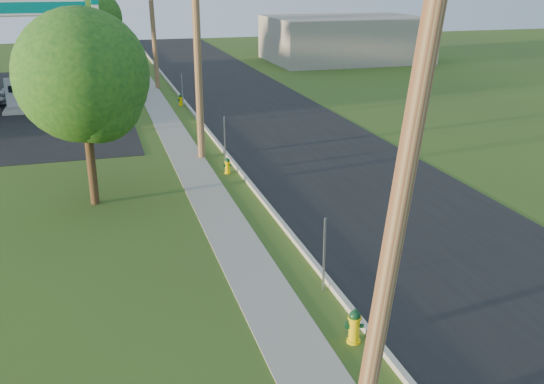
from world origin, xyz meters
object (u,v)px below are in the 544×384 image
at_px(hydrant_near, 354,326).
at_px(hydrant_far, 181,100).
at_px(price_pylon, 96,24).
at_px(tree_verge, 86,81).
at_px(utility_pole_mid, 197,43).
at_px(fuel_pump_ne, 15,98).
at_px(fuel_pump_se, 21,87).
at_px(hydrant_mid, 227,166).
at_px(utility_pole_near, 404,177).
at_px(utility_pole_far, 152,19).
at_px(tree_lot, 95,20).
at_px(car_silver, 27,92).

bearing_deg(hydrant_near, hydrant_far, 89.76).
bearing_deg(price_pylon, tree_verge, -93.65).
distance_m(utility_pole_mid, fuel_pump_ne, 16.31).
distance_m(utility_pole_mid, fuel_pump_se, 19.65).
height_order(fuel_pump_ne, hydrant_mid, fuel_pump_ne).
bearing_deg(hydrant_near, fuel_pump_ne, 108.74).
relative_size(utility_pole_near, tree_verge, 1.41).
bearing_deg(fuel_pump_se, utility_pole_far, 6.41).
bearing_deg(fuel_pump_ne, hydrant_near, -71.26).
distance_m(utility_pole_mid, price_pylon, 6.76).
distance_m(price_pylon, hydrant_mid, 10.56).
bearing_deg(utility_pole_mid, fuel_pump_ne, 124.40).
bearing_deg(price_pylon, hydrant_far, 52.05).
bearing_deg(utility_pole_near, utility_pole_mid, 90.00).
bearing_deg(fuel_pump_se, hydrant_near, -73.46).
relative_size(utility_pole_far, fuel_pump_ne, 2.97).
bearing_deg(utility_pole_far, fuel_pump_ne, -150.67).
bearing_deg(hydrant_far, hydrant_mid, -90.68).
bearing_deg(hydrant_mid, price_pylon, 119.13).
xyz_separation_m(tree_verge, hydrant_far, (5.32, 16.18, -3.98)).
relative_size(utility_pole_near, price_pylon, 1.38).
bearing_deg(hydrant_far, utility_pole_far, 96.72).
bearing_deg(tree_lot, hydrant_far, -72.04).
xyz_separation_m(utility_pole_mid, tree_lot, (-3.71, 25.30, -0.67)).
height_order(utility_pole_near, tree_lot, utility_pole_near).
height_order(utility_pole_near, fuel_pump_se, utility_pole_near).
xyz_separation_m(fuel_pump_ne, tree_lot, (5.19, 12.30, 3.56)).
distance_m(price_pylon, tree_lot, 19.84).
distance_m(utility_pole_mid, tree_verge, 6.57).
xyz_separation_m(price_pylon, hydrant_far, (4.67, 5.99, -5.08)).
distance_m(utility_pole_far, fuel_pump_se, 9.84).
bearing_deg(utility_pole_mid, tree_lot, 98.34).
bearing_deg(utility_pole_near, car_silver, 104.20).
xyz_separation_m(utility_pole_near, hydrant_mid, (0.60, 15.42, -4.48)).
xyz_separation_m(utility_pole_mid, fuel_pump_ne, (-8.90, 13.00, -4.23)).
bearing_deg(price_pylon, fuel_pump_ne, 123.69).
xyz_separation_m(tree_verge, car_silver, (-3.81, 19.72, -3.66)).
height_order(utility_pole_mid, car_silver, utility_pole_mid).
distance_m(hydrant_mid, hydrant_far, 14.06).
bearing_deg(utility_pole_near, utility_pole_far, 90.00).
bearing_deg(utility_pole_near, hydrant_mid, 87.77).
distance_m(utility_pole_far, hydrant_mid, 21.07).
xyz_separation_m(utility_pole_far, tree_verge, (-4.55, -22.69, -0.47)).
relative_size(tree_verge, car_silver, 1.69).
distance_m(fuel_pump_se, hydrant_far, 11.14).
distance_m(tree_lot, car_silver, 11.84).
height_order(fuel_pump_se, hydrant_near, fuel_pump_se).
relative_size(utility_pole_near, car_silver, 2.38).
height_order(tree_lot, car_silver, tree_lot).
xyz_separation_m(tree_lot, hydrant_near, (4.37, -40.48, -3.88)).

